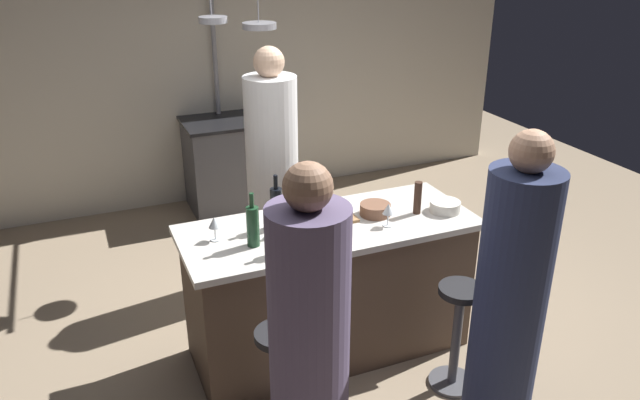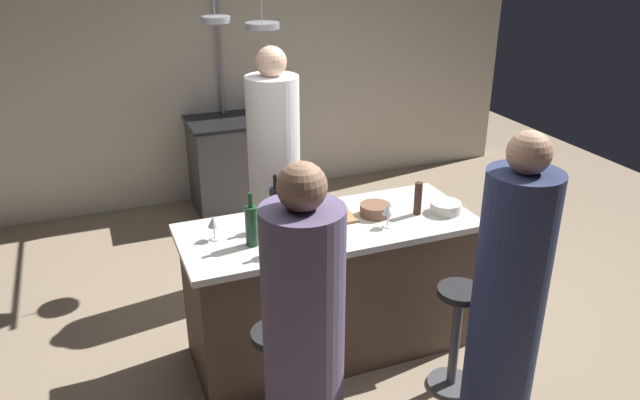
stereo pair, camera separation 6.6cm
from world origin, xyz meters
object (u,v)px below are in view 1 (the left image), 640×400
at_px(wine_bottle_white, 297,214).
at_px(wine_bottle_dark, 276,207).
at_px(bar_stool_right, 457,332).
at_px(bar_stool_left, 281,380).
at_px(stove_range, 228,164).
at_px(guest_right, 509,304).
at_px(wine_glass_by_chef, 214,223).
at_px(wine_glass_near_left_guest, 388,210).
at_px(wine_bottle_amber, 293,231).
at_px(chef, 273,179).
at_px(pepper_mill, 418,198).
at_px(mixing_bowl_wooden, 375,209).
at_px(cutting_board, 329,218).
at_px(wine_bottle_rose, 322,228).
at_px(wine_bottle_green, 253,225).
at_px(guest_left, 309,355).
at_px(mixing_bowl_ceramic, 445,206).

height_order(wine_bottle_white, wine_bottle_dark, wine_bottle_dark).
relative_size(bar_stool_right, bar_stool_left, 1.00).
bearing_deg(stove_range, bar_stool_right, -79.94).
relative_size(guest_right, wine_glass_by_chef, 11.72).
height_order(wine_glass_near_left_guest, wine_glass_by_chef, same).
bearing_deg(guest_right, wine_bottle_amber, 138.76).
relative_size(chef, guest_right, 1.06).
xyz_separation_m(wine_bottle_amber, wine_glass_by_chef, (-0.37, 0.29, -0.02)).
xyz_separation_m(chef, pepper_mill, (0.60, -1.05, 0.17)).
height_order(pepper_mill, wine_bottle_white, wine_bottle_white).
bearing_deg(mixing_bowl_wooden, bar_stool_left, -143.47).
bearing_deg(cutting_board, wine_bottle_rose, -119.16).
xyz_separation_m(wine_bottle_rose, wine_bottle_green, (-0.35, 0.16, 0.01)).
height_order(guest_left, pepper_mill, guest_left).
distance_m(chef, guest_right, 2.07).
height_order(bar_stool_right, wine_glass_by_chef, wine_glass_by_chef).
bearing_deg(wine_bottle_green, pepper_mill, 0.93).
xyz_separation_m(wine_glass_near_left_guest, wine_glass_by_chef, (-1.00, 0.22, 0.00)).
distance_m(pepper_mill, wine_bottle_green, 1.07).
distance_m(chef, wine_bottle_white, 1.03).
distance_m(bar_stool_left, wine_bottle_rose, 0.84).
xyz_separation_m(bar_stool_left, wine_bottle_dark, (0.24, 0.71, 0.66)).
relative_size(guest_left, wine_bottle_white, 5.82).
distance_m(wine_bottle_rose, wine_glass_near_left_guest, 0.47).
bearing_deg(pepper_mill, stove_range, 102.73).
bearing_deg(bar_stool_left, wine_bottle_rose, 43.88).
bearing_deg(bar_stool_right, mixing_bowl_ceramic, 68.51).
height_order(pepper_mill, mixing_bowl_wooden, pepper_mill).
bearing_deg(cutting_board, mixing_bowl_ceramic, -13.31).
bearing_deg(pepper_mill, bar_stool_right, -92.40).
relative_size(bar_stool_left, cutting_board, 2.12).
bearing_deg(mixing_bowl_ceramic, bar_stool_right, -111.49).
relative_size(wine_bottle_rose, wine_glass_by_chef, 2.01).
bearing_deg(wine_bottle_rose, bar_stool_right, -28.54).
relative_size(bar_stool_right, cutting_board, 2.12).
relative_size(chef, wine_bottle_white, 6.17).
bearing_deg(wine_bottle_amber, guest_right, -41.24).
xyz_separation_m(wine_bottle_amber, mixing_bowl_ceramic, (1.06, 0.12, -0.09)).
height_order(pepper_mill, wine_bottle_rose, wine_bottle_rose).
xyz_separation_m(stove_range, wine_glass_by_chef, (-0.68, -2.38, 0.56)).
distance_m(bar_stool_right, wine_bottle_white, 1.16).
bearing_deg(wine_bottle_white, mixing_bowl_ceramic, -5.85).
height_order(cutting_board, wine_glass_near_left_guest, wine_glass_near_left_guest).
bearing_deg(bar_stool_left, stove_range, 79.97).
distance_m(bar_stool_right, wine_bottle_rose, 1.01).
height_order(wine_bottle_rose, wine_bottle_amber, wine_bottle_amber).
distance_m(stove_range, pepper_mill, 2.64).
relative_size(bar_stool_right, wine_bottle_amber, 2.16).
height_order(wine_bottle_dark, wine_bottle_green, wine_bottle_dark).
bearing_deg(wine_bottle_green, bar_stool_right, -27.25).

